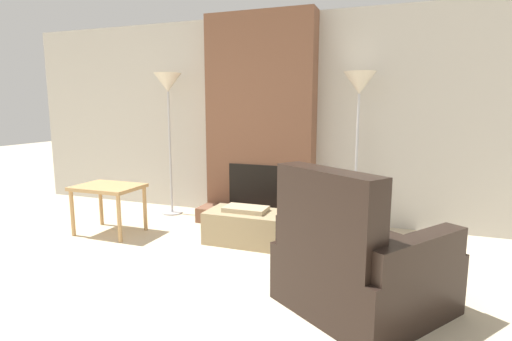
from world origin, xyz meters
TOP-DOWN VIEW (x-y plane):
  - wall_back at (0.00, 3.41)m, footprint 7.41×0.06m
  - fireplace at (0.00, 3.20)m, footprint 1.39×0.66m
  - ottoman at (0.18, 2.28)m, footprint 0.84×0.49m
  - armchair at (1.46, 1.22)m, footprint 1.38×1.38m
  - side_table at (-1.43, 2.03)m, footprint 0.73×0.54m
  - floor_lamp_left at (-1.22, 3.03)m, footprint 0.36×0.36m
  - floor_lamp_right at (1.24, 3.03)m, footprint 0.36×0.36m

SIDE VIEW (x-z plane):
  - ottoman at x=0.18m, z-range -0.02..0.38m
  - armchair at x=1.46m, z-range -0.22..0.84m
  - side_table at x=-1.43m, z-range 0.20..0.77m
  - fireplace at x=0.00m, z-range -0.09..2.51m
  - wall_back at x=0.00m, z-range 0.00..2.60m
  - floor_lamp_right at x=1.24m, z-range 0.69..2.53m
  - floor_lamp_left at x=-1.22m, z-range 0.71..2.60m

